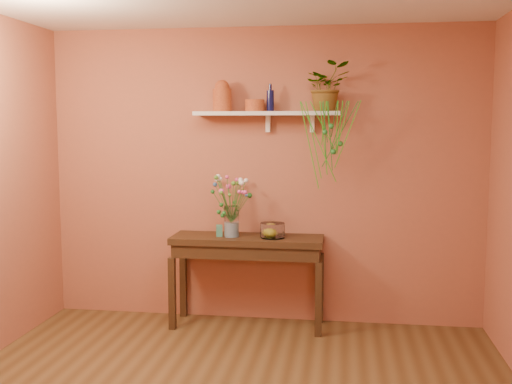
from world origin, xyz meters
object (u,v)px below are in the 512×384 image
spider_plant (327,87)px  glass_vase (232,224)px  sideboard (247,250)px  terracotta_jug (222,96)px  blue_bottle (270,100)px  glass_bowl (273,231)px  bouquet (230,192)px

spider_plant → glass_vase: bearing=-171.6°
sideboard → terracotta_jug: bearing=160.0°
blue_bottle → glass_bowl: (0.04, -0.14, -1.15)m
terracotta_jug → spider_plant: size_ratio=0.66×
sideboard → glass_bowl: 0.29m
spider_plant → glass_vase: 1.47m
blue_bottle → glass_bowl: bearing=-74.2°
sideboard → blue_bottle: size_ratio=5.61×
terracotta_jug → glass_vase: (0.10, -0.12, -1.13)m
bouquet → glass_bowl: size_ratio=2.07×
glass_vase → glass_bowl: bearing=0.2°
terracotta_jug → bouquet: bearing=-48.4°
terracotta_jug → spider_plant: (0.93, 0.00, 0.08)m
blue_bottle → bouquet: 0.89m
glass_bowl → sideboard: bearing=172.8°
glass_bowl → blue_bottle: bearing=105.8°
glass_vase → glass_bowl: size_ratio=1.25×
spider_plant → glass_bowl: (-0.46, -0.12, -1.27)m
terracotta_jug → glass_vase: bearing=-49.0°
glass_vase → terracotta_jug: bearing=131.0°
spider_plant → glass_vase: (-0.83, -0.12, -1.21)m
bouquet → sideboard: bearing=4.5°
sideboard → bouquet: (-0.15, -0.01, 0.52)m
terracotta_jug → sideboard: bearing=-20.0°
sideboard → glass_vase: glass_vase is taller
glass_vase → spider_plant: bearing=8.4°
blue_bottle → glass_vase: blue_bottle is taller
glass_vase → bouquet: bearing=127.1°
spider_plant → blue_bottle: bearing=177.2°
glass_vase → bouquet: size_ratio=0.60×
sideboard → spider_plant: 1.60m
blue_bottle → spider_plant: bearing=-2.8°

